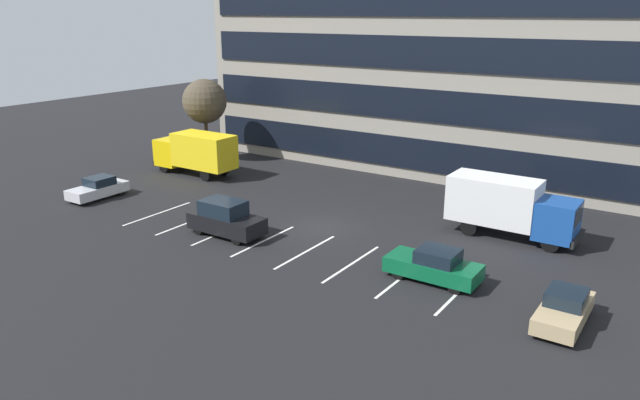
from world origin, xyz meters
name	(u,v)px	position (x,y,z in m)	size (l,w,h in m)	color
ground_plane	(321,227)	(0.00, 0.00, 0.00)	(120.00, 120.00, 0.00)	black
office_building	(452,27)	(0.00, 17.95, 10.80)	(38.43, 11.42, 21.60)	gray
lot_markings	(284,246)	(0.00, -3.58, 0.00)	(19.74, 5.40, 0.01)	silver
box_truck_yellow_all	(196,151)	(-14.46, 4.51, 1.81)	(6.95, 2.30, 3.22)	yellow
box_truck_blue	(510,205)	(9.42, 4.46, 1.83)	(7.02, 2.32, 3.25)	#194799
sedan_forest	(434,265)	(8.34, -3.09, 0.74)	(4.37, 1.83, 1.56)	#0C5933
sedan_silver	(98,188)	(-15.58, -3.52, 0.67)	(1.66, 3.97, 1.42)	silver
sedan_tan	(564,309)	(14.34, -4.07, 0.66)	(1.64, 3.93, 1.41)	tan
suv_black	(226,219)	(-3.73, -4.02, 0.96)	(4.40, 1.86, 1.99)	black
bare_tree	(205,101)	(-17.00, 8.34, 4.93)	(3.60, 3.60, 6.75)	#473323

